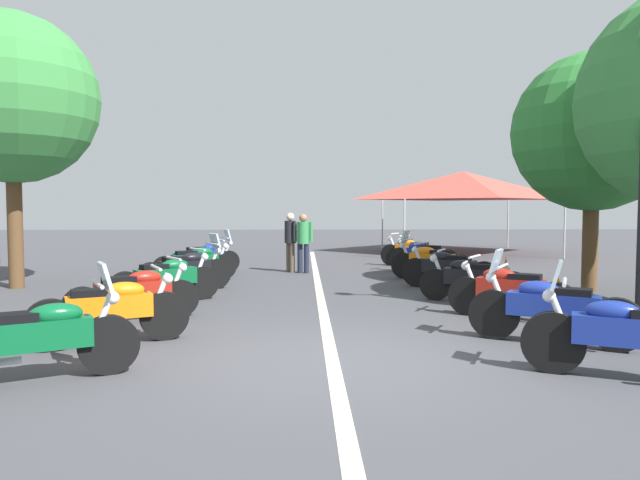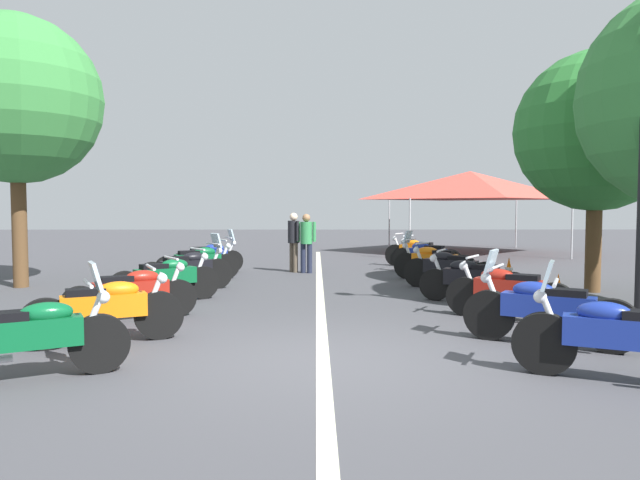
# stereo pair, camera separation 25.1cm
# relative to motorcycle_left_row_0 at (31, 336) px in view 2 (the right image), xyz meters

# --- Properties ---
(ground_plane) EXTENTS (80.00, 80.00, 0.00)m
(ground_plane) POSITION_rel_motorcycle_left_row_0_xyz_m (0.78, -3.01, -0.47)
(ground_plane) COLOR #424247
(lane_centre_stripe) EXTENTS (23.16, 0.16, 0.01)m
(lane_centre_stripe) POSITION_rel_motorcycle_left_row_0_xyz_m (5.67, -3.01, -0.46)
(lane_centre_stripe) COLOR beige
(lane_centre_stripe) RESTS_ON ground_plane
(motorcycle_left_row_0) EXTENTS (1.09, 1.85, 1.21)m
(motorcycle_left_row_0) POSITION_rel_motorcycle_left_row_0_xyz_m (0.00, 0.00, 0.00)
(motorcycle_left_row_0) COLOR black
(motorcycle_left_row_0) RESTS_ON ground_plane
(motorcycle_left_row_1) EXTENTS (1.03, 1.92, 1.01)m
(motorcycle_left_row_1) POSITION_rel_motorcycle_left_row_0_xyz_m (1.63, -0.18, -0.01)
(motorcycle_left_row_1) COLOR black
(motorcycle_left_row_1) RESTS_ON ground_plane
(motorcycle_left_row_2) EXTENTS (1.25, 1.86, 0.98)m
(motorcycle_left_row_2) POSITION_rel_motorcycle_left_row_0_xyz_m (3.19, -0.03, -0.02)
(motorcycle_left_row_2) COLOR black
(motorcycle_left_row_2) RESTS_ON ground_plane
(motorcycle_left_row_3) EXTENTS (1.38, 1.82, 1.00)m
(motorcycle_left_row_3) POSITION_rel_motorcycle_left_row_0_xyz_m (4.95, -0.12, -0.01)
(motorcycle_left_row_3) COLOR black
(motorcycle_left_row_3) RESTS_ON ground_plane
(motorcycle_left_row_4) EXTENTS (1.32, 1.82, 1.22)m
(motorcycle_left_row_4) POSITION_rel_motorcycle_left_row_0_xyz_m (6.45, -0.18, 0.01)
(motorcycle_left_row_4) COLOR black
(motorcycle_left_row_4) RESTS_ON ground_plane
(motorcycle_left_row_5) EXTENTS (1.12, 1.92, 1.00)m
(motorcycle_left_row_5) POSITION_rel_motorcycle_left_row_0_xyz_m (8.28, -0.05, -0.01)
(motorcycle_left_row_5) COLOR black
(motorcycle_left_row_5) RESTS_ON ground_plane
(motorcycle_left_row_6) EXTENTS (1.00, 1.83, 1.19)m
(motorcycle_left_row_6) POSITION_rel_motorcycle_left_row_0_xyz_m (9.83, -0.02, -0.01)
(motorcycle_left_row_6) COLOR black
(motorcycle_left_row_6) RESTS_ON ground_plane
(motorcycle_right_row_0) EXTENTS (1.08, 2.01, 1.22)m
(motorcycle_right_row_0) POSITION_rel_motorcycle_left_row_0_xyz_m (-0.09, -6.02, 0.01)
(motorcycle_right_row_0) COLOR black
(motorcycle_right_row_0) RESTS_ON ground_plane
(motorcycle_right_row_1) EXTENTS (1.22, 1.94, 1.23)m
(motorcycle_right_row_1) POSITION_rel_motorcycle_left_row_0_xyz_m (1.49, -5.88, 0.01)
(motorcycle_right_row_1) COLOR black
(motorcycle_right_row_1) RESTS_ON ground_plane
(motorcycle_right_row_2) EXTENTS (1.18, 1.78, 1.00)m
(motorcycle_right_row_2) POSITION_rel_motorcycle_left_row_0_xyz_m (3.22, -5.96, -0.01)
(motorcycle_right_row_2) COLOR black
(motorcycle_right_row_2) RESTS_ON ground_plane
(motorcycle_right_row_3) EXTENTS (1.04, 1.91, 0.99)m
(motorcycle_right_row_3) POSITION_rel_motorcycle_left_row_0_xyz_m (4.87, -5.85, -0.02)
(motorcycle_right_row_3) COLOR black
(motorcycle_right_row_3) RESTS_ON ground_plane
(motorcycle_right_row_4) EXTENTS (1.41, 1.85, 1.01)m
(motorcycle_right_row_4) POSITION_rel_motorcycle_left_row_0_xyz_m (6.61, -5.83, -0.00)
(motorcycle_right_row_4) COLOR black
(motorcycle_right_row_4) RESTS_ON ground_plane
(motorcycle_right_row_5) EXTENTS (1.19, 1.87, 1.22)m
(motorcycle_right_row_5) POSITION_rel_motorcycle_left_row_0_xyz_m (8.22, -5.80, 0.01)
(motorcycle_right_row_5) COLOR black
(motorcycle_right_row_5) RESTS_ON ground_plane
(motorcycle_right_row_6) EXTENTS (1.31, 1.73, 1.01)m
(motorcycle_right_row_6) POSITION_rel_motorcycle_left_row_0_xyz_m (9.87, -5.94, -0.00)
(motorcycle_right_row_6) COLOR black
(motorcycle_right_row_6) RESTS_ON ground_plane
(motorcycle_right_row_7) EXTENTS (1.15, 1.82, 1.01)m
(motorcycle_right_row_7) POSITION_rel_motorcycle_left_row_0_xyz_m (11.42, -5.94, -0.00)
(motorcycle_right_row_7) COLOR black
(motorcycle_right_row_7) RESTS_ON ground_plane
(traffic_cone_0) EXTENTS (0.36, 0.36, 0.61)m
(traffic_cone_0) POSITION_rel_motorcycle_left_row_0_xyz_m (4.32, -7.24, -0.17)
(traffic_cone_0) COLOR orange
(traffic_cone_0) RESTS_ON ground_plane
(traffic_cone_1) EXTENTS (0.36, 0.36, 0.61)m
(traffic_cone_1) POSITION_rel_motorcycle_left_row_0_xyz_m (7.70, -7.48, -0.17)
(traffic_cone_1) COLOR orange
(traffic_cone_1) RESTS_ON ground_plane
(bystander_0) EXTENTS (0.46, 0.33, 1.64)m
(bystander_0) POSITION_rel_motorcycle_left_row_0_xyz_m (10.06, -2.31, 0.49)
(bystander_0) COLOR brown
(bystander_0) RESTS_ON ground_plane
(bystander_1) EXTENTS (0.32, 0.52, 1.61)m
(bystander_1) POSITION_rel_motorcycle_left_row_0_xyz_m (9.84, -2.66, 0.47)
(bystander_1) COLOR #1E2338
(bystander_1) RESTS_ON ground_plane
(roadside_tree_0) EXTENTS (3.34, 3.34, 5.05)m
(roadside_tree_0) POSITION_rel_motorcycle_left_row_0_xyz_m (6.25, -8.78, 2.90)
(roadside_tree_0) COLOR brown
(roadside_tree_0) RESTS_ON ground_plane
(roadside_tree_2) EXTENTS (3.70, 3.70, 6.01)m
(roadside_tree_2) POSITION_rel_motorcycle_left_row_0_xyz_m (7.07, 3.69, 3.68)
(roadside_tree_2) COLOR brown
(roadside_tree_2) RESTS_ON ground_plane
(event_tent) EXTENTS (6.23, 6.23, 3.20)m
(event_tent) POSITION_rel_motorcycle_left_row_0_xyz_m (16.82, -8.96, 2.18)
(event_tent) COLOR #E54C3F
(event_tent) RESTS_ON ground_plane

